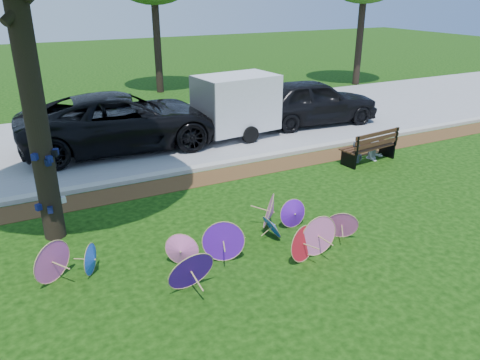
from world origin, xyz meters
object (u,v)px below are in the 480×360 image
(black_van, at_px, (123,121))
(person_right, at_px, (376,139))
(parasol_pile, at_px, (233,240))
(cargo_trailer, at_px, (237,103))
(park_bench, at_px, (368,146))
(dark_pickup, at_px, (312,101))
(person_left, at_px, (358,142))

(black_van, xyz_separation_m, person_right, (6.66, -4.62, -0.28))
(parasol_pile, height_order, cargo_trailer, cargo_trailer)
(parasol_pile, distance_m, park_bench, 6.90)
(parasol_pile, height_order, park_bench, park_bench)
(dark_pickup, bearing_deg, parasol_pile, 142.31)
(parasol_pile, bearing_deg, park_bench, 27.04)
(person_right, bearing_deg, parasol_pile, -151.83)
(parasol_pile, height_order, black_van, black_van)
(dark_pickup, height_order, cargo_trailer, cargo_trailer)
(person_left, bearing_deg, black_van, 122.39)
(person_right, bearing_deg, cargo_trailer, 126.66)
(parasol_pile, relative_size, person_left, 5.05)
(black_van, bearing_deg, dark_pickup, -88.85)
(black_van, height_order, park_bench, black_van)
(person_right, bearing_deg, person_left, -177.96)
(parasol_pile, xyz_separation_m, black_van, (-0.16, 7.80, 0.53))
(parasol_pile, height_order, person_left, person_left)
(black_van, relative_size, person_right, 5.18)
(park_bench, bearing_deg, parasol_pile, -159.71)
(parasol_pile, relative_size, cargo_trailer, 2.37)
(black_van, relative_size, cargo_trailer, 2.43)
(parasol_pile, bearing_deg, dark_pickup, 46.42)
(cargo_trailer, relative_size, person_right, 2.13)
(dark_pickup, relative_size, person_right, 4.06)
(cargo_trailer, bearing_deg, parasol_pile, -123.22)
(black_van, bearing_deg, cargo_trailer, -95.04)
(black_van, bearing_deg, park_bench, -123.00)
(cargo_trailer, relative_size, park_bench, 1.42)
(parasol_pile, relative_size, black_van, 0.97)
(person_left, bearing_deg, parasol_pile, -171.07)
(cargo_trailer, bearing_deg, dark_pickup, -1.27)
(park_bench, bearing_deg, black_van, 136.79)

